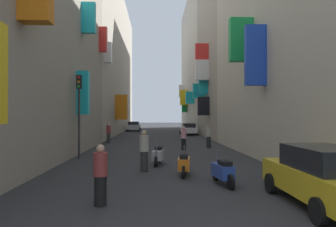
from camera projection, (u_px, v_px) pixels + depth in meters
The scene contains 17 objects.
ground_plane at pixel (159, 138), 32.67m from camera, with size 140.00×140.00×0.00m, color #2D2D30.
building_left_mid_a at pixel (47, 55), 21.72m from camera, with size 6.85×10.10×13.14m.
building_left_mid_b at pixel (102, 63), 44.57m from camera, with size 7.38×35.60×19.76m.
building_right_mid_a at pixel (233, 54), 33.62m from camera, with size 7.35×12.74×18.10m.
building_right_mid_b at pixel (206, 64), 51.53m from camera, with size 7.28×23.08×21.77m.
parked_car_yellow at pixel (323, 176), 8.02m from camera, with size 1.84×4.17×1.56m.
parked_car_silver at pixel (134, 126), 47.24m from camera, with size 1.99×4.25×1.43m.
parked_car_white at pixel (188, 129), 37.97m from camera, with size 1.86×4.32×1.41m.
scooter_blue at pixel (223, 171), 10.56m from camera, with size 0.60×1.91×1.13m.
scooter_orange at pixel (184, 164), 12.21m from camera, with size 0.57×1.82×1.13m.
scooter_silver at pixel (158, 155), 14.89m from camera, with size 0.60×1.83×1.13m.
pedestrian_crossing at pixel (184, 138), 21.15m from camera, with size 0.52×0.52×1.63m.
pedestrian_near_left at pixel (144, 151), 13.08m from camera, with size 0.40×0.40×1.74m.
pedestrian_near_right at pixel (209, 136), 22.46m from camera, with size 0.45×0.45×1.69m.
pedestrian_mid_street at pixel (100, 175), 8.12m from camera, with size 0.54×0.54×1.60m.
pedestrian_far_away at pixel (109, 133), 26.33m from camera, with size 0.44×0.44×1.73m.
traffic_light_near_corner at pixel (79, 102), 16.94m from camera, with size 0.26×0.34×4.55m.
Camera 1 is at (-0.46, -2.70, 2.36)m, focal length 33.30 mm.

